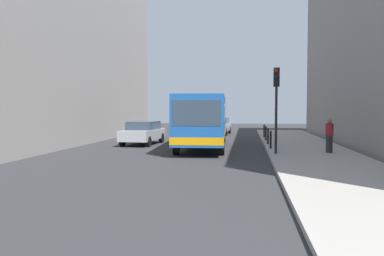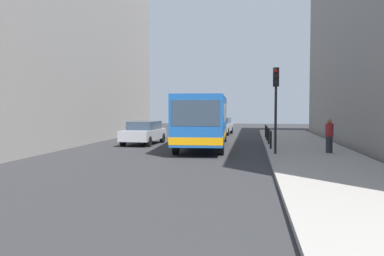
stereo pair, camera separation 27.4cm
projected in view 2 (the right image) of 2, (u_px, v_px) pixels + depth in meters
name	position (u px, v px, depth m)	size (l,w,h in m)	color
ground_plane	(205.00, 153.00, 21.09)	(80.00, 80.00, 0.00)	#2D2D30
sidewalk	(311.00, 153.00, 20.30)	(4.40, 40.00, 0.15)	#9E9991
building_left	(36.00, 16.00, 26.31)	(7.00, 32.00, 16.63)	gray
bus	(204.00, 118.00, 24.08)	(3.02, 11.12, 3.00)	#19519E
car_beside_bus	(144.00, 132.00, 25.96)	(2.07, 4.50, 1.48)	#A5A8AD
car_behind_bus	(220.00, 126.00, 35.71)	(2.10, 4.51, 1.48)	#A5A8AD
traffic_light	(276.00, 94.00, 19.21)	(0.28, 0.33, 4.10)	black
bollard_near	(271.00, 140.00, 21.80)	(0.11, 0.11, 0.95)	black
bollard_mid	(269.00, 136.00, 24.50)	(0.11, 0.11, 0.95)	black
bollard_far	(267.00, 133.00, 27.21)	(0.11, 0.11, 0.95)	black
bollard_farthest	(266.00, 131.00, 29.91)	(0.11, 0.11, 0.95)	black
pedestrian_near_signal	(329.00, 136.00, 19.67)	(0.38, 0.38, 1.66)	#26262D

